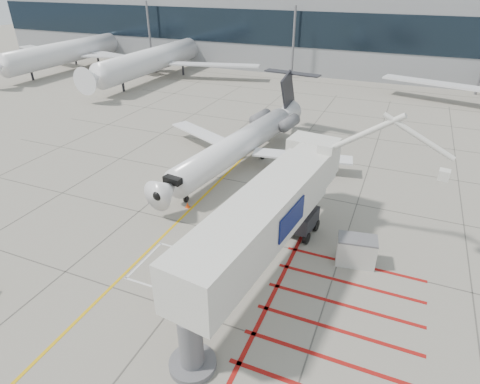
% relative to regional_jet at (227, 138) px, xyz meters
% --- Properties ---
extents(ground_plane, '(260.00, 260.00, 0.00)m').
position_rel_regional_jet_xyz_m(ground_plane, '(4.35, -13.18, -3.56)').
color(ground_plane, gray).
rests_on(ground_plane, ground).
extents(regional_jet, '(25.23, 29.99, 7.12)m').
position_rel_regional_jet_xyz_m(regional_jet, '(0.00, 0.00, 0.00)').
color(regional_jet, white).
rests_on(regional_jet, ground_plane).
extents(jet_bridge, '(11.86, 21.09, 8.04)m').
position_rel_regional_jet_xyz_m(jet_bridge, '(8.13, -13.34, 0.46)').
color(jet_bridge, silver).
rests_on(jet_bridge, ground_plane).
extents(pushback_tug, '(2.31, 1.65, 1.24)m').
position_rel_regional_jet_xyz_m(pushback_tug, '(4.39, -15.61, -2.94)').
color(pushback_tug, maroon).
rests_on(pushback_tug, ground_plane).
extents(baggage_cart, '(2.28, 1.70, 1.30)m').
position_rel_regional_jet_xyz_m(baggage_cart, '(4.31, -9.88, -2.91)').
color(baggage_cart, slate).
rests_on(baggage_cart, ground_plane).
extents(ground_power_unit, '(2.67, 1.83, 1.95)m').
position_rel_regional_jet_xyz_m(ground_power_unit, '(13.34, -9.01, -2.59)').
color(ground_power_unit, beige).
rests_on(ground_power_unit, ground_plane).
extents(cone_nose, '(0.34, 0.34, 0.47)m').
position_rel_regional_jet_xyz_m(cone_nose, '(-0.35, -7.07, -3.32)').
color(cone_nose, '#FF470D').
rests_on(cone_nose, ground_plane).
extents(cone_side, '(0.36, 0.36, 0.50)m').
position_rel_regional_jet_xyz_m(cone_side, '(6.05, -7.54, -3.31)').
color(cone_side, '#E85E0C').
rests_on(cone_side, ground_plane).
extents(terminal_building, '(180.00, 28.00, 14.00)m').
position_rel_regional_jet_xyz_m(terminal_building, '(14.35, 56.82, 3.44)').
color(terminal_building, gray).
rests_on(terminal_building, ground_plane).
extents(terminal_glass_band, '(180.00, 0.10, 6.00)m').
position_rel_regional_jet_xyz_m(terminal_glass_band, '(14.35, 42.77, 4.44)').
color(terminal_glass_band, black).
rests_on(terminal_glass_band, ground_plane).
extents(bg_aircraft_a, '(35.84, 39.82, 11.95)m').
position_rel_regional_jet_xyz_m(bg_aircraft_a, '(-47.47, 32.82, 2.41)').
color(bg_aircraft_a, silver).
rests_on(bg_aircraft_a, ground_plane).
extents(bg_aircraft_b, '(35.88, 39.87, 11.96)m').
position_rel_regional_jet_xyz_m(bg_aircraft_b, '(-27.82, 32.82, 2.42)').
color(bg_aircraft_b, silver).
rests_on(bg_aircraft_b, ground_plane).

